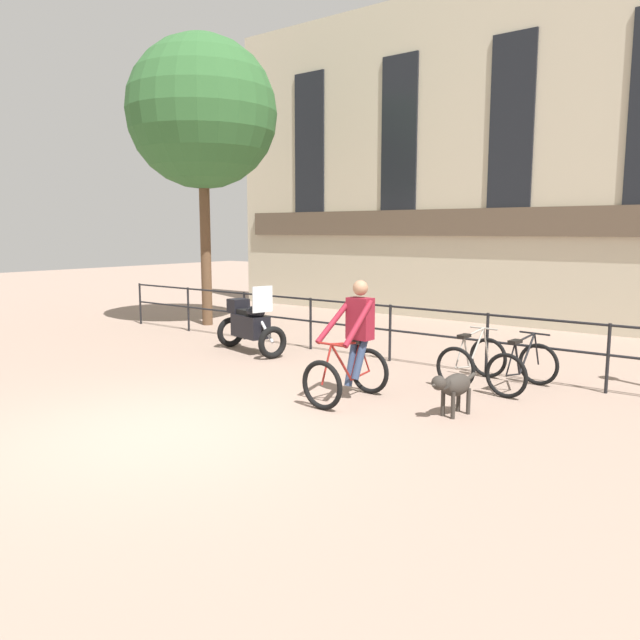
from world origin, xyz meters
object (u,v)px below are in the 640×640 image
at_px(cyclist_with_bike, 353,347).
at_px(parked_bicycle_near_lamp, 472,361).
at_px(parked_bicycle_mid_left, 523,368).
at_px(parked_motorcycle, 250,324).
at_px(dog, 453,386).

relative_size(cyclist_with_bike, parked_bicycle_near_lamp, 1.47).
bearing_deg(cyclist_with_bike, parked_bicycle_mid_left, 49.41).
distance_m(cyclist_with_bike, parked_bicycle_mid_left, 2.64).
xyz_separation_m(cyclist_with_bike, parked_motorcycle, (-3.58, 1.59, -0.20)).
xyz_separation_m(parked_bicycle_near_lamp, parked_bicycle_mid_left, (0.81, 0.00, 0.00)).
distance_m(parked_motorcycle, parked_bicycle_mid_left, 5.35).
xyz_separation_m(dog, parked_bicycle_mid_left, (0.26, 1.79, -0.04)).
distance_m(cyclist_with_bike, parked_motorcycle, 3.92).
bearing_deg(parked_motorcycle, cyclist_with_bike, -100.02).
bearing_deg(parked_bicycle_near_lamp, cyclist_with_bike, 67.74).
relative_size(cyclist_with_bike, dog, 1.93).
bearing_deg(parked_bicycle_mid_left, parked_motorcycle, 9.49).
bearing_deg(parked_motorcycle, dog, -92.04).
bearing_deg(parked_motorcycle, parked_bicycle_mid_left, -72.43).
distance_m(cyclist_with_bike, parked_bicycle_near_lamp, 2.19).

